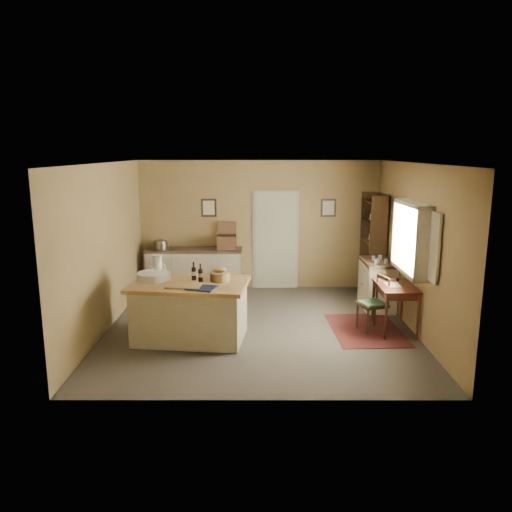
{
  "coord_description": "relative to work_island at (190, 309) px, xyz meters",
  "views": [
    {
      "loc": [
        -0.05,
        -7.91,
        2.89
      ],
      "look_at": [
        -0.06,
        0.31,
        1.15
      ],
      "focal_mm": 35.0,
      "sensor_mm": 36.0,
      "label": 1
    }
  ],
  "objects": [
    {
      "name": "ground",
      "position": [
        1.09,
        0.52,
        -0.48
      ],
      "size": [
        5.0,
        5.0,
        0.0
      ],
      "primitive_type": "plane",
      "color": "#4E473C",
      "rests_on": "ground"
    },
    {
      "name": "ceiling",
      "position": [
        1.09,
        0.52,
        2.22
      ],
      "size": [
        5.0,
        5.0,
        0.0
      ],
      "primitive_type": "plane",
      "color": "silver",
      "rests_on": "wall_back"
    },
    {
      "name": "window",
      "position": [
        3.51,
        0.32,
        1.07
      ],
      "size": [
        0.25,
        1.99,
        1.12
      ],
      "color": "beige",
      "rests_on": "ground"
    },
    {
      "name": "writing_desk",
      "position": [
        3.29,
        0.38,
        0.19
      ],
      "size": [
        0.57,
        0.94,
        0.82
      ],
      "color": "#351610",
      "rests_on": "ground"
    },
    {
      "name": "wall_left",
      "position": [
        -1.41,
        0.52,
        0.87
      ],
      "size": [
        0.1,
        5.0,
        2.7
      ],
      "primitive_type": "cube",
      "color": "#95794B",
      "rests_on": "ground"
    },
    {
      "name": "wall_front",
      "position": [
        1.09,
        -1.98,
        0.87
      ],
      "size": [
        5.0,
        0.1,
        2.7
      ],
      "primitive_type": "cube",
      "color": "#95794B",
      "rests_on": "ground"
    },
    {
      "name": "shelving_unit",
      "position": [
        3.44,
        2.52,
        0.55
      ],
      "size": [
        0.35,
        0.93,
        2.06
      ],
      "color": "#312011",
      "rests_on": "ground"
    },
    {
      "name": "wall_right",
      "position": [
        3.59,
        0.52,
        0.87
      ],
      "size": [
        0.1,
        5.0,
        2.7
      ],
      "primitive_type": "cube",
      "color": "#95794B",
      "rests_on": "ground"
    },
    {
      "name": "wall_back",
      "position": [
        1.09,
        3.02,
        0.87
      ],
      "size": [
        5.0,
        0.1,
        2.7
      ],
      "primitive_type": "cube",
      "color": "#95794B",
      "rests_on": "ground"
    },
    {
      "name": "work_island",
      "position": [
        0.0,
        0.0,
        0.0
      ],
      "size": [
        1.88,
        1.34,
        1.2
      ],
      "rotation": [
        0.0,
        0.0,
        -0.12
      ],
      "color": "beige",
      "rests_on": "ground"
    },
    {
      "name": "right_cabinet",
      "position": [
        3.29,
        1.59,
        -0.02
      ],
      "size": [
        0.55,
        0.99,
        0.99
      ],
      "color": "beige",
      "rests_on": "ground"
    },
    {
      "name": "framed_prints",
      "position": [
        1.29,
        2.99,
        1.24
      ],
      "size": [
        2.82,
        0.02,
        0.38
      ],
      "color": "black",
      "rests_on": "ground"
    },
    {
      "name": "door",
      "position": [
        1.44,
        2.99,
        0.57
      ],
      "size": [
        0.97,
        0.06,
        2.11
      ],
      "primitive_type": "cube",
      "color": "beige",
      "rests_on": "ground"
    },
    {
      "name": "rug",
      "position": [
        2.84,
        0.38,
        -0.48
      ],
      "size": [
        1.17,
        1.65,
        0.01
      ],
      "primitive_type": "cube",
      "rotation": [
        0.0,
        0.0,
        0.05
      ],
      "color": "#451514",
      "rests_on": "ground"
    },
    {
      "name": "sideboard",
      "position": [
        -0.25,
        2.72,
        -0.0
      ],
      "size": [
        1.98,
        0.56,
        1.18
      ],
      "color": "beige",
      "rests_on": "ground"
    },
    {
      "name": "desk_chair",
      "position": [
        2.92,
        0.37,
        -0.04
      ],
      "size": [
        0.52,
        0.52,
        0.88
      ],
      "primitive_type": null,
      "rotation": [
        0.0,
        0.0,
        0.32
      ],
      "color": "#312011",
      "rests_on": "ground"
    }
  ]
}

